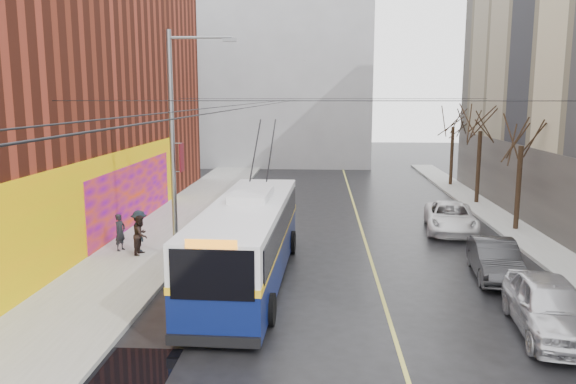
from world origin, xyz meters
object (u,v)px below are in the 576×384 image
object	(u,v)px
tree_near	(522,130)
tree_far	(454,116)
streetlight_pole	(176,141)
pedestrian_c	(139,231)
following_car	(263,198)
parked_car_b	(495,259)
parked_car_a	(550,306)
pedestrian_b	(141,235)
trolleybus	(248,239)
tree_mid	(481,118)
parked_car_c	(450,217)
pedestrian_a	(120,232)

from	to	relation	value
tree_near	tree_far	bearing A→B (deg)	90.00
streetlight_pole	pedestrian_c	xyz separation A→B (m)	(-1.90, 0.86, -3.82)
streetlight_pole	following_car	size ratio (longest dim) A/B	1.92
streetlight_pole	tree_near	bearing A→B (deg)	21.62
parked_car_b	pedestrian_c	distance (m)	14.01
parked_car_a	pedestrian_b	xyz separation A→B (m)	(-13.67, 6.70, 0.17)
trolleybus	pedestrian_c	xyz separation A→B (m)	(-4.93, 3.06, -0.51)
tree_mid	parked_car_a	world-z (taller)	tree_mid
following_car	pedestrian_b	bearing A→B (deg)	-117.85
tree_far	parked_car_c	xyz separation A→B (m)	(-3.20, -14.15, -4.44)
tree_mid	pedestrian_a	distance (m)	21.98
parked_car_a	parked_car_c	bearing A→B (deg)	95.64
parked_car_b	following_car	bearing A→B (deg)	136.44
pedestrian_c	pedestrian_a	bearing A→B (deg)	53.65
tree_mid	parked_car_b	distance (m)	15.32
pedestrian_a	trolleybus	bearing A→B (deg)	-100.21
tree_far	parked_car_c	size ratio (longest dim) A/B	1.31
pedestrian_a	pedestrian_b	bearing A→B (deg)	-97.44
following_car	pedestrian_a	size ratio (longest dim) A/B	3.01
tree_mid	pedestrian_b	distance (m)	21.42
parked_car_a	pedestrian_a	size ratio (longest dim) A/B	3.00
parked_car_a	pedestrian_a	distance (m)	16.39
trolleybus	pedestrian_a	xyz separation A→B (m)	(-5.81, 3.23, -0.61)
parked_car_b	parked_car_c	distance (m)	7.12
streetlight_pole	following_car	xyz separation A→B (m)	(2.31, 10.11, -4.05)
trolleybus	following_car	size ratio (longest dim) A/B	2.51
tree_near	pedestrian_b	bearing A→B (deg)	-161.97
trolleybus	following_car	bearing A→B (deg)	95.19
pedestrian_a	streetlight_pole	bearing A→B (deg)	-91.41
following_car	parked_car_b	bearing A→B (deg)	-54.80
parked_car_b	trolleybus	bearing A→B (deg)	-167.84
tree_near	pedestrian_a	world-z (taller)	tree_near
tree_near	parked_car_c	world-z (taller)	tree_near
parked_car_a	pedestrian_b	world-z (taller)	pedestrian_b
parked_car_c	tree_mid	bearing A→B (deg)	73.26
tree_far	trolleybus	world-z (taller)	tree_far
tree_near	following_car	world-z (taller)	tree_near
tree_near	parked_car_b	xyz separation A→B (m)	(-3.20, -7.27, -4.29)
tree_mid	parked_car_a	bearing A→B (deg)	-99.47
trolleybus	following_car	world-z (taller)	trolleybus
tree_mid	parked_car_a	xyz separation A→B (m)	(-3.20, -19.19, -4.46)
trolleybus	parked_car_c	bearing A→B (deg)	43.92
parked_car_c	pedestrian_b	bearing A→B (deg)	-151.31
tree_far	parked_car_a	xyz separation A→B (m)	(-3.20, -26.19, -4.35)
trolleybus	pedestrian_a	distance (m)	6.67
tree_near	tree_far	size ratio (longest dim) A/B	0.97
trolleybus	pedestrian_b	size ratio (longest dim) A/B	7.25
parked_car_a	parked_car_b	bearing A→B (deg)	95.64
pedestrian_a	pedestrian_c	bearing A→B (deg)	-81.92
parked_car_a	following_car	distance (m)	18.93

